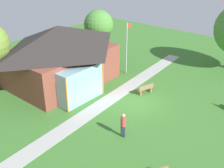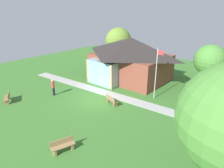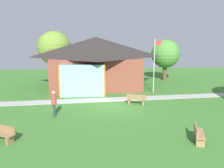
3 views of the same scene
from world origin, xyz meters
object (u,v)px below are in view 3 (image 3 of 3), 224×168
Objects in this scene: bench_rear_near_path at (136,100)px; pavilion at (96,61)px; tree_behind_pavilion_right at (165,54)px; bench_front_right at (198,134)px; flagpole at (155,63)px; tree_behind_pavilion_left at (54,48)px; visitor_strolling_lawn at (54,101)px; bench_front_left at (2,134)px.

pavilion is at bearing 130.65° from bench_rear_near_path.
pavilion is 9.03m from tree_behind_pavilion_right.
flagpole is at bearing -164.24° from bench_front_right.
tree_behind_pavilion_left is (-10.13, 6.88, 1.15)m from flagpole.
bench_rear_near_path is at bearing -146.39° from bench_front_right.
tree_behind_pavilion_right reaches higher than visitor_strolling_lawn.
tree_behind_pavilion_left is at bearing 145.81° from flagpole.
pavilion is at bearing 149.33° from flagpole.
visitor_strolling_lawn is (-2.96, -9.32, -1.70)m from pavilion.
flagpole is 3.22× the size of bench_front_right.
bench_front_left is 0.31× the size of tree_behind_pavilion_right.
bench_front_right is at bearing -57.52° from bench_rear_near_path.
pavilion is 8.00m from bench_rear_near_path.
bench_front_right and bench_front_left have the same top height.
tree_behind_pavilion_left reaches higher than tree_behind_pavilion_right.
bench_front_left is at bearing -44.50° from visitor_strolling_lawn.
tree_behind_pavilion_right is (5.42, 10.22, 2.81)m from bench_rear_near_path.
tree_behind_pavilion_left is (-7.73, 10.71, 3.55)m from bench_rear_near_path.
flagpole is 1.02× the size of tree_behind_pavilion_right.
flagpole is at bearing -107.96° from bench_front_left.
bench_front_right is 0.32× the size of tree_behind_pavilion_right.
visitor_strolling_lawn is (-8.37, -6.11, -1.78)m from flagpole.
tree_behind_pavilion_left reaches higher than bench_front_right.
bench_rear_near_path is at bearing -122.03° from flagpole.
bench_rear_near_path and bench_front_left have the same top height.
tree_behind_pavilion_left is (-1.75, 12.99, 2.93)m from visitor_strolling_lawn.
bench_front_right is 17.75m from tree_behind_pavilion_right.
bench_front_left is 17.17m from tree_behind_pavilion_left.
tree_behind_pavilion_left reaches higher than bench_front_left.
flagpole reaches higher than visitor_strolling_lawn.
bench_front_right is (4.87, -13.98, -2.32)m from pavilion.
pavilion is 14.99m from bench_front_right.
pavilion reaches higher than bench_front_left.
flagpole is at bearing -34.19° from tree_behind_pavilion_left.
tree_behind_pavilion_right is at bearing 79.53° from bench_rear_near_path.
pavilion is 1.99× the size of tree_behind_pavilion_right.
bench_rear_near_path is at bearing -114.37° from bench_front_left.
bench_front_right is 9.92m from bench_front_left.
pavilion reaches higher than flagpole.
bench_rear_near_path is at bearing 94.63° from visitor_strolling_lawn.
bench_rear_near_path is (3.01, -7.04, -2.32)m from pavilion.
pavilion is 1.95× the size of flagpole.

